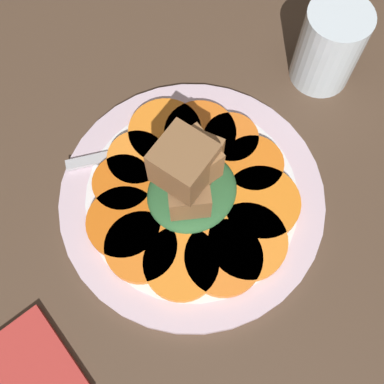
{
  "coord_description": "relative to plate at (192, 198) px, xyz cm",
  "views": [
    {
      "loc": [
        10.95,
        13.72,
        47.8
      ],
      "look_at": [
        0.0,
        0.0,
        4.1
      ],
      "focal_mm": 45.0,
      "sensor_mm": 36.0,
      "label": 1
    }
  ],
  "objects": [
    {
      "name": "carrot_slice_11",
      "position": [
        -2.12,
        -7.18,
        1.11
      ],
      "size": [
        7.61,
        7.61,
        1.05
      ],
      "primitive_type": "cylinder",
      "color": "orange",
      "rests_on": "plate"
    },
    {
      "name": "carrot_slice_8",
      "position": [
        -6.87,
        1.36,
        1.11
      ],
      "size": [
        6.14,
        6.14,
        1.05
      ],
      "primitive_type": "cylinder",
      "color": "orange",
      "rests_on": "plate"
    },
    {
      "name": "carrot_slice_3",
      "position": [
        7.17,
        1.25,
        1.11
      ],
      "size": [
        6.92,
        6.92,
        1.05
      ],
      "primitive_type": "cylinder",
      "color": "orange",
      "rests_on": "plate"
    },
    {
      "name": "carrot_slice_2",
      "position": [
        7.02,
        -1.76,
        1.11
      ],
      "size": [
        7.23,
        7.23,
        1.05
      ],
      "primitive_type": "cylinder",
      "color": "#D66014",
      "rests_on": "plate"
    },
    {
      "name": "fork",
      "position": [
        -1.25,
        -6.28,
        0.78
      ],
      "size": [
        18.4,
        9.63,
        0.4
      ],
      "rotation": [
        0.0,
        0.0,
        -0.43
      ],
      "color": "#B2B2B7",
      "rests_on": "plate"
    },
    {
      "name": "carrot_slice_6",
      "position": [
        -1.08,
        7.13,
        1.11
      ],
      "size": [
        7.6,
        7.6,
        1.05
      ],
      "primitive_type": "cylinder",
      "color": "orange",
      "rests_on": "plate"
    },
    {
      "name": "carrot_slice_7",
      "position": [
        -4.73,
        5.01,
        1.11
      ],
      "size": [
        7.62,
        7.62,
        1.05
      ],
      "primitive_type": "cylinder",
      "color": "orange",
      "rests_on": "plate"
    },
    {
      "name": "carrot_slice_4",
      "position": [
        5.16,
        4.84,
        1.11
      ],
      "size": [
        7.16,
        7.16,
        1.05
      ],
      "primitive_type": "cylinder",
      "color": "orange",
      "rests_on": "plate"
    },
    {
      "name": "carrot_slice_0",
      "position": [
        2.0,
        -6.52,
        1.11
      ],
      "size": [
        5.99,
        5.99,
        1.05
      ],
      "primitive_type": "cylinder",
      "color": "orange",
      "rests_on": "plate"
    },
    {
      "name": "table_slab",
      "position": [
        0.0,
        0.0,
        -1.52
      ],
      "size": [
        120.0,
        120.0,
        2.0
      ],
      "primitive_type": "cube",
      "color": "#4C3828",
      "rests_on": "ground"
    },
    {
      "name": "carrot_slice_10",
      "position": [
        -4.87,
        -4.73,
        1.11
      ],
      "size": [
        7.5,
        7.5,
        1.05
      ],
      "primitive_type": "cylinder",
      "color": "orange",
      "rests_on": "plate"
    },
    {
      "name": "carrot_slice_9",
      "position": [
        -7.0,
        -2.3,
        1.11
      ],
      "size": [
        5.7,
        5.7,
        1.05
      ],
      "primitive_type": "cylinder",
      "color": "orange",
      "rests_on": "plate"
    },
    {
      "name": "water_glass",
      "position": [
        -20.9,
        -3.07,
        4.15
      ],
      "size": [
        6.71,
        6.71,
        9.34
      ],
      "color": "silver",
      "rests_on": "table_slab"
    },
    {
      "name": "plate",
      "position": [
        0.0,
        0.0,
        0.0
      ],
      "size": [
        26.68,
        26.68,
        1.05
      ],
      "color": "silver",
      "rests_on": "table_slab"
    },
    {
      "name": "carrot_slice_1",
      "position": [
        4.72,
        -5.19,
        1.11
      ],
      "size": [
        6.0,
        6.0,
        1.05
      ],
      "primitive_type": "cylinder",
      "color": "#D76115",
      "rests_on": "plate"
    },
    {
      "name": "center_pile",
      "position": [
        0.07,
        -0.06,
        5.04
      ],
      "size": [
        9.16,
        8.35,
        10.99
      ],
      "color": "#2D6033",
      "rests_on": "plate"
    },
    {
      "name": "carrot_slice_5",
      "position": [
        1.73,
        6.9,
        1.11
      ],
      "size": [
        7.39,
        7.39,
        1.05
      ],
      "primitive_type": "cylinder",
      "color": "orange",
      "rests_on": "plate"
    }
  ]
}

